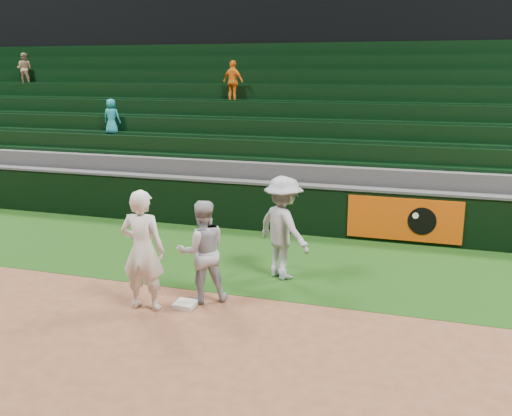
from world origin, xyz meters
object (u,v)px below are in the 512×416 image
Objects in this scene: first_base at (185,304)px; first_baseman at (143,250)px; base_coach at (283,228)px; baserunner at (202,251)px.

first_base is 1.20m from first_baseman.
first_baseman is (-0.63, -0.26, 1.00)m from first_base.
base_coach is (1.86, 2.14, -0.03)m from first_baseman.
first_baseman is 1.03× the size of base_coach.
base_coach reaches higher than baserunner.
first_base is at bearing 29.56° from baserunner.
base_coach is (1.05, 1.53, 0.10)m from baserunner.
first_baseman is at bearing -157.44° from first_base.
baserunner is 1.85m from base_coach.
first_baseman is 1.14× the size of baserunner.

